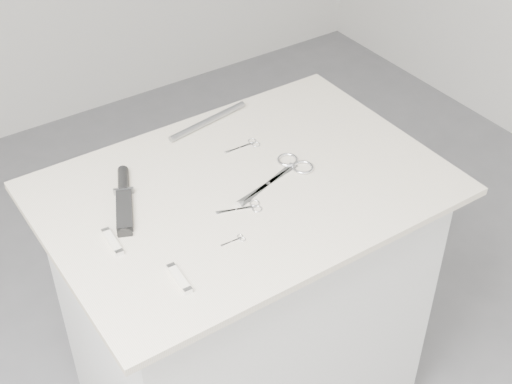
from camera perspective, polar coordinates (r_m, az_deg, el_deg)
plinth at (r=2.11m, az=-0.79°, el=-9.55°), size 0.90×0.60×0.90m
display_board at (r=1.80m, az=-0.91°, el=0.29°), size 1.00×0.70×0.02m
large_shears at (r=1.84m, az=2.39°, el=1.72°), size 0.25×0.13×0.01m
embroidery_scissors_a at (r=1.72m, az=-0.73°, el=-1.27°), size 0.11×0.06×0.00m
embroidery_scissors_b at (r=1.93m, az=-0.71°, el=3.77°), size 0.10×0.04×0.00m
tiny_scissors at (r=1.64m, az=-1.62°, el=-3.86°), size 0.06×0.03×0.00m
sheathed_knife at (r=1.77m, az=-10.53°, el=-0.32°), size 0.13×0.23×0.03m
pocket_knife_a at (r=1.66m, az=-11.42°, el=-3.91°), size 0.03×0.10×0.01m
pocket_knife_b at (r=1.55m, az=-6.16°, el=-6.88°), size 0.03×0.10×0.01m
metal_rail at (r=2.02m, az=-3.86°, el=5.68°), size 0.27×0.06×0.02m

